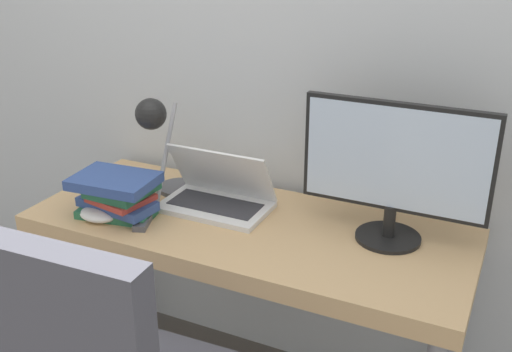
# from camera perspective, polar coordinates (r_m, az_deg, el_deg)

# --- Properties ---
(wall_back) EXTENTS (8.00, 0.05, 2.60)m
(wall_back) POSITION_cam_1_polar(r_m,az_deg,el_deg) (2.06, 3.49, 13.61)
(wall_back) COLOR silver
(wall_back) RESTS_ON ground_plane
(desk) EXTENTS (1.42, 0.57, 0.75)m
(desk) POSITION_cam_1_polar(r_m,az_deg,el_deg) (1.96, -0.85, -6.41)
(desk) COLOR tan
(desk) RESTS_ON ground_plane
(laptop) EXTENTS (0.36, 0.22, 0.21)m
(laptop) POSITION_cam_1_polar(r_m,az_deg,el_deg) (2.01, -3.68, -1.84)
(laptop) COLOR silver
(laptop) RESTS_ON desk
(monitor) EXTENTS (0.55, 0.20, 0.43)m
(monitor) POSITION_cam_1_polar(r_m,az_deg,el_deg) (1.77, 13.09, 0.91)
(monitor) COLOR black
(monitor) RESTS_ON desk
(desk_lamp) EXTENTS (0.15, 0.27, 0.37)m
(desk_lamp) POSITION_cam_1_polar(r_m,az_deg,el_deg) (2.00, -9.18, 3.80)
(desk_lamp) COLOR #4C4C51
(desk_lamp) RESTS_ON desk
(book_stack) EXTENTS (0.28, 0.22, 0.14)m
(book_stack) POSITION_cam_1_polar(r_m,az_deg,el_deg) (1.98, -13.02, -1.67)
(book_stack) COLOR #286B47
(book_stack) RESTS_ON desk
(tv_remote) EXTENTS (0.09, 0.15, 0.02)m
(tv_remote) POSITION_cam_1_polar(r_m,az_deg,el_deg) (1.95, -10.53, -4.04)
(tv_remote) COLOR #4C4C51
(tv_remote) RESTS_ON desk
(game_controller) EXTENTS (0.13, 0.10, 0.04)m
(game_controller) POSITION_cam_1_polar(r_m,az_deg,el_deg) (2.00, -14.73, -3.52)
(game_controller) COLOR white
(game_controller) RESTS_ON desk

